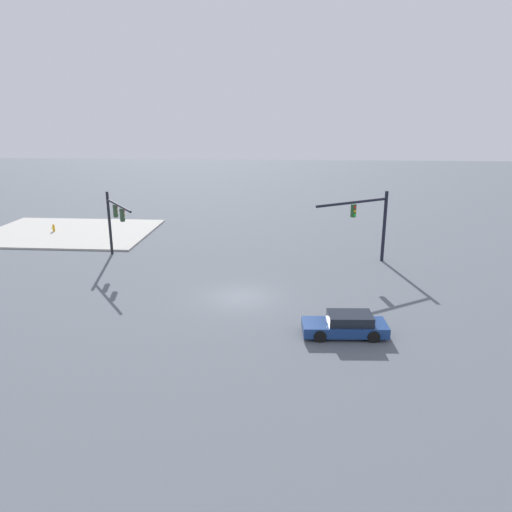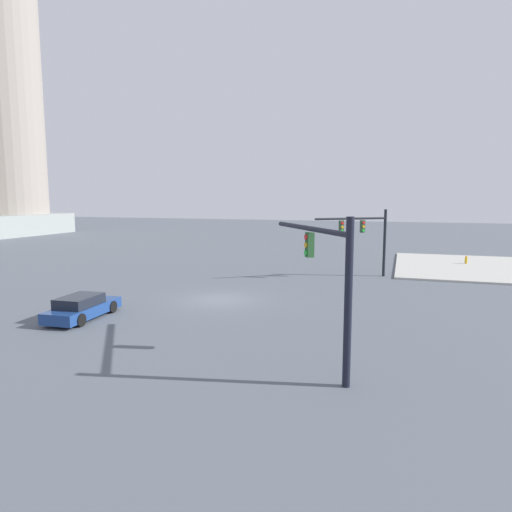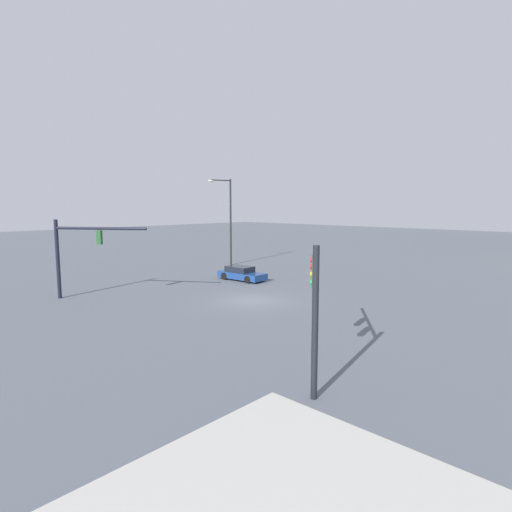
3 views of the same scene
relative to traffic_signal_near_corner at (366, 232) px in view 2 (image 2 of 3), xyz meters
The scene contains 6 objects.
ground_plane 13.60m from the traffic_signal_near_corner, 144.18° to the left, with size 191.09×191.09×0.00m, color #535A63.
sidewalk_corner 11.84m from the traffic_signal_near_corner, 46.50° to the right, with size 15.87×12.04×0.15m, color #B1B0A8.
traffic_signal_near_corner is the anchor object (origin of this frame).
traffic_signal_opposite_side 19.71m from the traffic_signal_near_corner, behind, with size 5.67×3.92×5.53m.
sedan_car_approaching 21.22m from the traffic_signal_near_corner, 142.84° to the left, with size 4.48×2.03×1.21m.
fire_hydrant_on_curb 12.84m from the traffic_signal_near_corner, 41.49° to the right, with size 0.33×0.22×0.71m.
Camera 2 is at (-24.61, -10.34, 6.12)m, focal length 31.64 mm.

